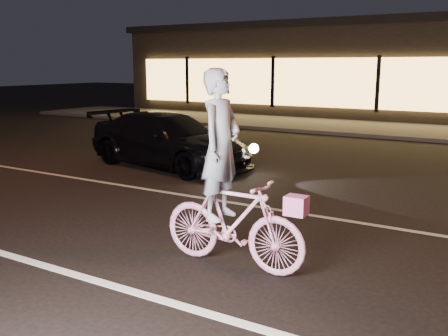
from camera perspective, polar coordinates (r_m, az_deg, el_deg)
The scene contains 7 objects.
ground at distance 7.43m, azimuth -11.93°, elevation -6.71°, with size 90.00×90.00×0.00m, color black.
lane_stripe_near at distance 6.48m, azimuth -21.01°, elevation -10.02°, with size 60.00×0.12×0.01m, color silver.
lane_stripe_far at distance 8.94m, azimuth -3.28°, elevation -3.31°, with size 60.00×0.10×0.01m, color gray.
sidewalk at distance 18.93m, azimuth 15.59°, elevation 4.42°, with size 30.00×4.00×0.12m, color #383533.
storefront at distance 24.61m, azimuth 19.57°, elevation 10.64°, with size 25.40×8.42×4.20m.
cyclist at distance 5.72m, azimuth 0.61°, elevation -3.54°, with size 1.82×0.63×2.29m.
sedan at distance 11.58m, azimuth -6.36°, elevation 3.21°, with size 4.52×2.47×1.24m.
Camera 1 is at (4.82, -5.17, 2.31)m, focal length 40.00 mm.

